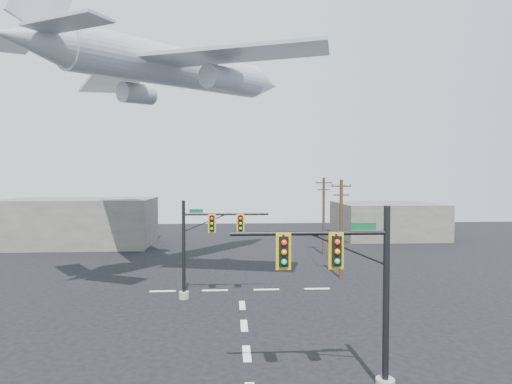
{
  "coord_description": "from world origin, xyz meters",
  "views": [
    {
      "loc": [
        -0.8,
        -20.94,
        8.78
      ],
      "look_at": [
        0.76,
        5.0,
        7.87
      ],
      "focal_mm": 30.0,
      "sensor_mm": 36.0,
      "label": 1
    }
  ],
  "objects": [
    {
      "name": "utility_pole_a",
      "position": [
        8.77,
        15.39,
        4.48
      ],
      "size": [
        1.71,
        0.35,
        8.57
      ],
      "rotation": [
        0.0,
        0.0,
        -0.14
      ],
      "color": "#452C1D",
      "rests_on": "ground"
    },
    {
      "name": "airliner",
      "position": [
        -5.13,
        15.95,
        17.98
      ],
      "size": [
        24.23,
        25.88,
        7.97
      ],
      "rotation": [
        0.0,
        -0.06,
        0.88
      ],
      "color": "#A8ADB4"
    },
    {
      "name": "building_left",
      "position": [
        -20.0,
        35.0,
        3.0
      ],
      "size": [
        18.0,
        10.0,
        6.0
      ],
      "primitive_type": "cube",
      "color": "slate",
      "rests_on": "ground"
    },
    {
      "name": "lane_markings",
      "position": [
        0.0,
        5.33,
        0.01
      ],
      "size": [
        14.0,
        21.2,
        0.01
      ],
      "color": "white",
      "rests_on": "ground"
    },
    {
      "name": "signal_mast_near",
      "position": [
        4.16,
        -4.19,
        4.06
      ],
      "size": [
        6.7,
        0.84,
        7.63
      ],
      "color": "gray",
      "rests_on": "ground"
    },
    {
      "name": "power_lines",
      "position": [
        9.25,
        21.02,
        8.02
      ],
      "size": [
        2.54,
        11.27,
        0.03
      ],
      "color": "black"
    },
    {
      "name": "ground",
      "position": [
        0.0,
        0.0,
        0.0
      ],
      "size": [
        120.0,
        120.0,
        0.0
      ],
      "primitive_type": "plane",
      "color": "black",
      "rests_on": "ground"
    },
    {
      "name": "utility_pole_b",
      "position": [
        9.73,
        26.65,
        4.57
      ],
      "size": [
        1.76,
        0.45,
        8.73
      ],
      "rotation": [
        0.0,
        0.0,
        -0.19
      ],
      "color": "#452C1D",
      "rests_on": "ground"
    },
    {
      "name": "signal_mast_far",
      "position": [
        -2.85,
        9.85,
        3.8
      ],
      "size": [
        6.48,
        0.78,
        7.11
      ],
      "color": "gray",
      "rests_on": "ground"
    },
    {
      "name": "building_right",
      "position": [
        22.0,
        40.0,
        2.5
      ],
      "size": [
        14.0,
        12.0,
        5.0
      ],
      "primitive_type": "cube",
      "color": "slate",
      "rests_on": "ground"
    }
  ]
}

